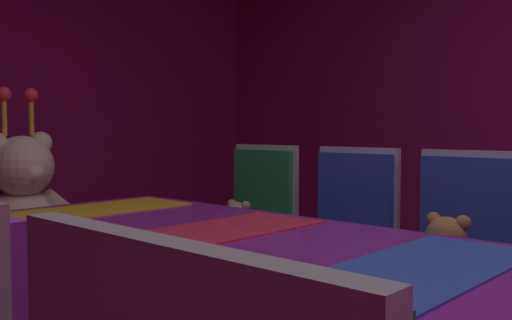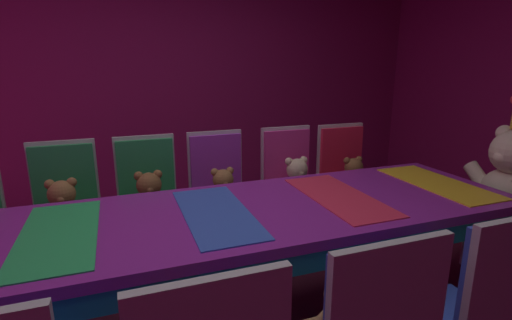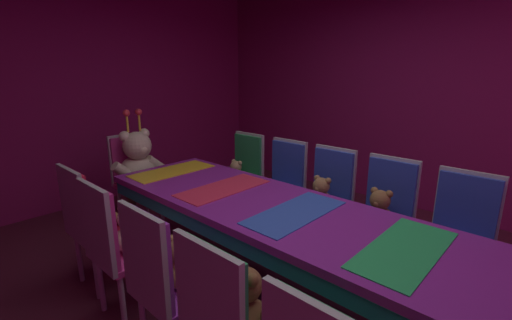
# 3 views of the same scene
# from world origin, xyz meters

# --- Properties ---
(wall_left) EXTENTS (0.12, 6.40, 2.80)m
(wall_left) POSITION_xyz_m (-2.60, 0.00, 1.40)
(wall_left) COLOR #8C1959
(wall_left) RESTS_ON ground_plane
(banquet_table) EXTENTS (0.90, 3.34, 0.75)m
(banquet_table) POSITION_xyz_m (0.00, 0.00, 0.66)
(banquet_table) COLOR purple
(banquet_table) RESTS_ON ground_plane
(chair_left_1) EXTENTS (0.42, 0.41, 0.98)m
(chair_left_1) POSITION_xyz_m (-0.88, -0.78, 0.60)
(chair_left_1) COLOR #268C4C
(chair_left_1) RESTS_ON ground_plane
(teddy_left_1) EXTENTS (0.27, 0.35, 0.33)m
(teddy_left_1) POSITION_xyz_m (-0.73, -0.78, 0.60)
(teddy_left_1) COLOR olive
(teddy_left_1) RESTS_ON chair_left_1
(chair_left_2) EXTENTS (0.42, 0.41, 0.98)m
(chair_left_2) POSITION_xyz_m (-0.88, -0.26, 0.60)
(chair_left_2) COLOR #268C4C
(chair_left_2) RESTS_ON ground_plane
(teddy_left_2) EXTENTS (0.27, 0.35, 0.33)m
(teddy_left_2) POSITION_xyz_m (-0.73, -0.26, 0.60)
(teddy_left_2) COLOR brown
(teddy_left_2) RESTS_ON chair_left_2
(chair_left_3) EXTENTS (0.42, 0.41, 0.98)m
(chair_left_3) POSITION_xyz_m (-0.88, 0.24, 0.60)
(chair_left_3) COLOR purple
(chair_left_3) RESTS_ON ground_plane
(teddy_left_3) EXTENTS (0.24, 0.32, 0.30)m
(teddy_left_3) POSITION_xyz_m (-0.74, 0.24, 0.59)
(teddy_left_3) COLOR olive
(teddy_left_3) RESTS_ON chair_left_3
(chair_left_4) EXTENTS (0.42, 0.41, 0.98)m
(chair_left_4) POSITION_xyz_m (-0.88, 0.81, 0.60)
(chair_left_4) COLOR #CC338C
(chair_left_4) RESTS_ON ground_plane
(teddy_left_4) EXTENTS (0.27, 0.35, 0.33)m
(teddy_left_4) POSITION_xyz_m (-0.74, 0.81, 0.60)
(teddy_left_4) COLOR beige
(teddy_left_4) RESTS_ON chair_left_4
(chair_left_5) EXTENTS (0.42, 0.41, 0.98)m
(chair_left_5) POSITION_xyz_m (-0.85, 1.29, 0.60)
(chair_left_5) COLOR red
(chair_left_5) RESTS_ON ground_plane
(teddy_left_5) EXTENTS (0.24, 0.31, 0.30)m
(teddy_left_5) POSITION_xyz_m (-0.71, 1.29, 0.59)
(teddy_left_5) COLOR brown
(teddy_left_5) RESTS_ON chair_left_5
(teddy_right_3) EXTENTS (0.25, 0.32, 0.30)m
(teddy_right_3) POSITION_xyz_m (0.74, 0.27, 0.59)
(teddy_right_3) COLOR #9E7247
(teddy_right_3) RESTS_ON chair_right_3
(chair_right_4) EXTENTS (0.42, 0.41, 0.98)m
(chair_right_4) POSITION_xyz_m (0.88, 0.79, 0.60)
(chair_right_4) COLOR #2D47B2
(chair_right_4) RESTS_ON ground_plane
(king_teddy_bear) EXTENTS (0.63, 0.49, 0.81)m
(king_teddy_bear) POSITION_xyz_m (0.00, 2.05, 0.72)
(king_teddy_bear) COLOR beige
(king_teddy_bear) RESTS_ON throne_chair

